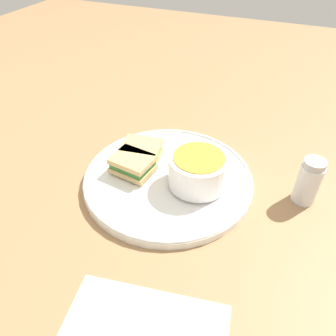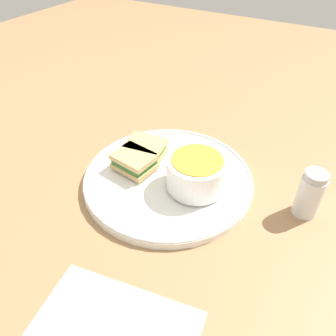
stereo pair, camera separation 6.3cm
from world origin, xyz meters
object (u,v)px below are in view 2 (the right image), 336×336
soup_bowl (196,173)px  spoon (196,156)px  sandwich_half_near (145,149)px  salt_shaker (310,194)px  sandwich_half_far (134,161)px

soup_bowl → spoon: soup_bowl is taller
sandwich_half_near → salt_shaker: (0.32, 0.02, 0.01)m
spoon → sandwich_half_far: sandwich_half_far is taller
spoon → sandwich_half_near: (-0.10, -0.05, 0.01)m
soup_bowl → sandwich_half_far: (-0.13, -0.01, -0.01)m
soup_bowl → sandwich_half_near: (-0.13, 0.03, -0.01)m
spoon → salt_shaker: 0.23m
spoon → sandwich_half_far: (-0.09, -0.09, 0.01)m
soup_bowl → sandwich_half_far: bearing=-174.0°
salt_shaker → soup_bowl: bearing=-164.6°
sandwich_half_near → salt_shaker: bearing=3.6°
spoon → sandwich_half_far: bearing=80.1°
sandwich_half_far → soup_bowl: bearing=6.0°
soup_bowl → sandwich_half_far: size_ratio=1.30×
soup_bowl → salt_shaker: bearing=15.4°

